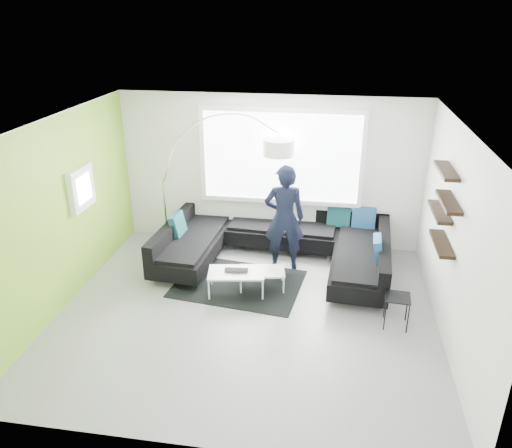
{
  "coord_description": "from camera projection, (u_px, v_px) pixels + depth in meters",
  "views": [
    {
      "loc": [
        1.12,
        -6.15,
        4.19
      ],
      "look_at": [
        -0.0,
        0.9,
        1.05
      ],
      "focal_mm": 35.0,
      "sensor_mm": 36.0,
      "label": 1
    }
  ],
  "objects": [
    {
      "name": "ground",
      "position": [
        247.0,
        313.0,
        7.41
      ],
      "size": [
        5.5,
        5.5,
        0.0
      ],
      "primitive_type": "plane",
      "color": "gray",
      "rests_on": "ground"
    },
    {
      "name": "room_shell",
      "position": [
        251.0,
        194.0,
        6.86
      ],
      "size": [
        5.54,
        5.04,
        2.82
      ],
      "color": "silver",
      "rests_on": "ground"
    },
    {
      "name": "rug",
      "position": [
        238.0,
        284.0,
        8.18
      ],
      "size": [
        2.18,
        1.71,
        0.01
      ],
      "primitive_type": "cube",
      "rotation": [
        0.0,
        0.0,
        -0.13
      ],
      "color": "black",
      "rests_on": "ground"
    },
    {
      "name": "sectional_sofa",
      "position": [
        275.0,
        246.0,
        8.62
      ],
      "size": [
        3.98,
        2.62,
        0.83
      ],
      "rotation": [
        0.0,
        0.0,
        -0.07
      ],
      "color": "black",
      "rests_on": "ground"
    },
    {
      "name": "laptop",
      "position": [
        236.0,
        272.0,
        7.76
      ],
      "size": [
        0.41,
        0.3,
        0.03
      ],
      "primitive_type": "imported",
      "rotation": [
        0.0,
        0.0,
        0.09
      ],
      "color": "black",
      "rests_on": "coffee_table"
    },
    {
      "name": "coffee_table",
      "position": [
        249.0,
        280.0,
        7.94
      ],
      "size": [
        1.21,
        0.82,
        0.37
      ],
      "primitive_type": "cube",
      "rotation": [
        0.0,
        0.0,
        0.16
      ],
      "color": "silver",
      "rests_on": "ground"
    },
    {
      "name": "person",
      "position": [
        284.0,
        218.0,
        8.33
      ],
      "size": [
        0.8,
        0.64,
        1.86
      ],
      "primitive_type": "imported",
      "rotation": [
        0.0,
        0.0,
        3.29
      ],
      "color": "black",
      "rests_on": "ground"
    },
    {
      "name": "side_table",
      "position": [
        396.0,
        311.0,
        7.03
      ],
      "size": [
        0.37,
        0.37,
        0.47
      ],
      "primitive_type": "cube",
      "rotation": [
        0.0,
        0.0,
        -0.07
      ],
      "color": "black",
      "rests_on": "ground"
    },
    {
      "name": "arc_lamp",
      "position": [
        163.0,
        183.0,
        8.94
      ],
      "size": [
        2.38,
        0.7,
        2.55
      ],
      "primitive_type": null,
      "rotation": [
        0.0,
        0.0,
        -0.04
      ],
      "color": "silver",
      "rests_on": "ground"
    }
  ]
}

